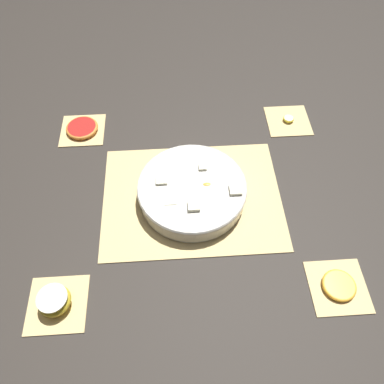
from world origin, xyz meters
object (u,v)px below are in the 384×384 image
Objects in this scene: fruit_salad_bowl at (192,190)px; banana_coin_single at (289,119)px; grapefruit_slice at (82,128)px; apple_half at (54,301)px; orange_slice_whole at (339,285)px.

banana_coin_single is at bearing -139.64° from fruit_salad_bowl.
grapefruit_slice is (0.64, -0.00, 0.00)m from banana_coin_single.
fruit_salad_bowl is 0.42m from banana_coin_single.
apple_half is 0.93× the size of orange_slice_whole.
apple_half reaches higher than orange_slice_whole.
grapefruit_slice reaches higher than orange_slice_whole.
grapefruit_slice is at bearing -0.00° from banana_coin_single.
orange_slice_whole is at bearing 90.00° from banana_coin_single.
orange_slice_whole is 0.55m from banana_coin_single.
fruit_salad_bowl is 0.42m from apple_half.
banana_coin_single is (-0.32, -0.27, -0.03)m from fruit_salad_bowl.
apple_half is 0.85m from banana_coin_single.
apple_half is 0.55m from grapefruit_slice.
apple_half is 0.75× the size of grapefruit_slice.
orange_slice_whole is at bearing 139.67° from grapefruit_slice.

